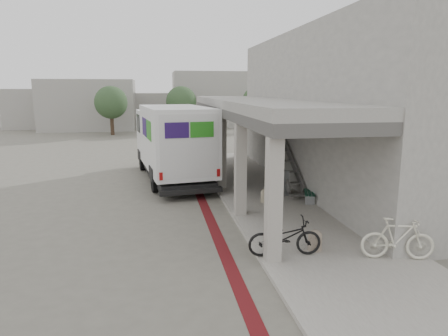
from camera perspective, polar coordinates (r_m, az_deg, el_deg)
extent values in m
plane|color=#625D54|center=(13.60, -6.03, -8.03)|extent=(120.00, 120.00, 0.00)
cube|color=#591115|center=(15.58, -2.83, -5.45)|extent=(0.35, 40.00, 0.01)
cube|color=gray|center=(14.37, 10.21, -6.83)|extent=(4.40, 28.00, 0.12)
cube|color=gray|center=(19.15, 15.50, 7.91)|extent=(4.30, 17.00, 7.00)
cube|color=#4E4C49|center=(17.89, 4.45, 8.07)|extent=(3.40, 16.90, 0.35)
cube|color=gray|center=(17.88, 4.47, 9.19)|extent=(3.40, 16.90, 0.35)
cube|color=#999791|center=(47.41, -18.72, 8.54)|extent=(10.00, 6.00, 5.50)
cube|color=#999791|center=(50.88, -10.09, 8.24)|extent=(8.00, 6.00, 4.00)
cube|color=#999791|center=(49.30, -1.87, 9.77)|extent=(9.00, 6.00, 6.50)
cube|color=#999791|center=(51.60, -24.83, 7.71)|extent=(7.00, 5.00, 4.50)
cylinder|color=#38281C|center=(41.17, -15.70, 6.23)|extent=(0.36, 0.36, 2.40)
sphere|color=#2D4226|center=(41.06, -15.85, 9.01)|extent=(3.20, 3.20, 3.20)
cylinder|color=#38281C|center=(43.04, -6.06, 6.78)|extent=(0.36, 0.36, 2.40)
sphere|color=#2D4226|center=(42.93, -6.12, 9.44)|extent=(3.20, 3.20, 3.20)
cylinder|color=#38281C|center=(43.31, 4.72, 6.83)|extent=(0.36, 0.36, 2.40)
sphere|color=#2D4226|center=(43.20, 4.76, 9.48)|extent=(3.20, 3.20, 3.20)
cube|color=black|center=(20.14, -7.29, -0.38)|extent=(3.41, 8.15, 0.34)
cube|color=silver|center=(18.88, -6.87, 4.24)|extent=(3.47, 6.18, 2.94)
cube|color=silver|center=(22.71, -8.68, 4.92)|extent=(2.97, 2.49, 2.60)
cube|color=silver|center=(24.00, -9.05, 2.93)|extent=(2.55, 1.00, 0.90)
cube|color=black|center=(23.55, -9.07, 6.65)|extent=(2.54, 0.88, 1.19)
cube|color=black|center=(16.27, -4.73, -3.33)|extent=(2.61, 0.63, 0.20)
cube|color=#261150|center=(19.41, -11.31, 5.80)|extent=(0.23, 1.57, 0.85)
cube|color=#247D1B|center=(17.73, -10.71, 5.33)|extent=(0.23, 1.57, 0.85)
cube|color=#261150|center=(15.81, -6.74, 5.37)|extent=(0.96, 0.16, 0.62)
cube|color=#247D1B|center=(16.02, -3.15, 5.51)|extent=(0.96, 0.16, 0.62)
cylinder|color=black|center=(22.84, -11.53, 0.99)|extent=(0.45, 1.05, 1.02)
cylinder|color=black|center=(23.19, -5.70, 1.32)|extent=(0.45, 1.05, 1.02)
cylinder|color=black|center=(17.77, -9.76, -1.83)|extent=(0.45, 1.05, 1.02)
cylinder|color=black|center=(18.22, -2.35, -1.35)|extent=(0.45, 1.05, 1.02)
cube|color=gray|center=(15.64, 12.16, -4.51)|extent=(0.36, 0.18, 0.36)
cube|color=gray|center=(17.00, 11.85, -3.23)|extent=(0.36, 0.18, 0.36)
cube|color=#113425|center=(16.26, 11.57, -3.15)|extent=(0.62, 1.65, 0.04)
cube|color=#113425|center=(16.27, 12.03, -3.17)|extent=(0.62, 1.65, 0.04)
cube|color=#113425|center=(16.28, 12.49, -3.18)|extent=(0.62, 1.65, 0.04)
cylinder|color=gray|center=(11.40, 12.85, -10.44)|extent=(0.39, 0.39, 0.39)
sphere|color=gray|center=(11.33, 12.89, -9.53)|extent=(0.39, 0.39, 0.39)
cylinder|color=tan|center=(15.72, 5.91, -4.23)|extent=(0.36, 0.36, 0.36)
sphere|color=tan|center=(15.67, 5.93, -3.60)|extent=(0.36, 0.36, 0.36)
cube|color=gray|center=(16.83, 8.06, -2.06)|extent=(0.59, 0.71, 1.04)
imported|color=black|center=(10.79, 8.67, -9.73)|extent=(1.99, 0.82, 1.02)
imported|color=beige|center=(11.36, 23.58, -9.24)|extent=(1.93, 0.99, 1.12)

